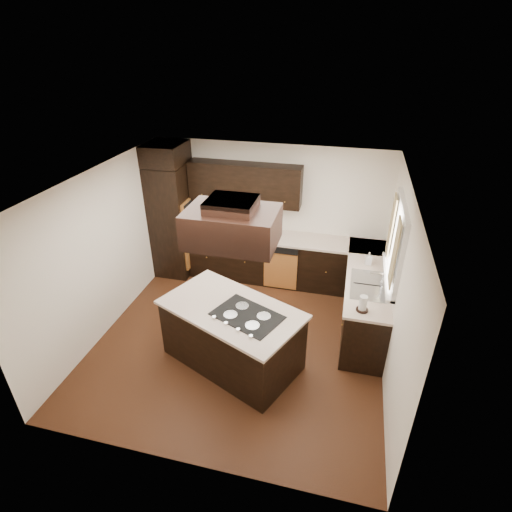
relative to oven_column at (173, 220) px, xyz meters
name	(u,v)px	position (x,y,z in m)	size (l,w,h in m)	color
floor	(240,339)	(1.78, -1.71, -1.07)	(4.20, 4.20, 0.02)	#5B3018
ceiling	(236,182)	(1.78, -1.71, 1.45)	(4.20, 4.20, 0.02)	white
wall_back	(270,212)	(1.78, 0.40, 0.19)	(4.20, 0.02, 2.50)	white
wall_front	(177,382)	(1.78, -3.81, 0.19)	(4.20, 0.02, 2.50)	white
wall_left	(103,252)	(-0.33, -1.71, 0.19)	(0.02, 4.20, 2.50)	white
wall_right	(397,290)	(3.88, -1.71, 0.19)	(0.02, 4.20, 2.50)	white
oven_column	(173,220)	(0.00, 0.00, 0.00)	(0.65, 0.75, 2.12)	black
wall_oven_face	(190,219)	(0.35, 0.00, 0.06)	(0.05, 0.62, 0.78)	#C27332
base_cabinets_back	(268,258)	(1.81, 0.09, -0.62)	(2.93, 0.60, 0.88)	black
base_cabinets_right	(365,299)	(3.58, -0.80, -0.62)	(0.60, 2.40, 0.88)	black
countertop_back	(268,237)	(1.81, 0.08, -0.16)	(2.93, 0.63, 0.04)	beige
countertop_right	(368,274)	(3.56, -0.80, -0.16)	(0.63, 2.40, 0.04)	beige
upper_cabinets	(245,184)	(1.34, 0.23, 0.75)	(2.00, 0.34, 0.72)	black
dishwasher_front	(280,270)	(2.10, -0.20, -0.66)	(0.60, 0.05, 0.72)	#C27332
window_frame	(397,242)	(3.85, -1.16, 0.59)	(0.06, 1.32, 1.12)	silver
window_pane	(399,243)	(3.87, -1.16, 0.59)	(0.00, 1.20, 1.00)	white
curtain_left	(395,253)	(3.79, -1.57, 0.64)	(0.02, 0.34, 0.90)	beige
curtain_right	(391,226)	(3.79, -0.74, 0.64)	(0.02, 0.34, 0.90)	beige
sink_rim	(369,285)	(3.58, -1.16, -0.14)	(0.52, 0.84, 0.01)	silver
island	(232,336)	(1.79, -2.16, -0.62)	(1.81, 0.99, 0.88)	black
island_top	(231,309)	(1.79, -2.16, -0.16)	(1.88, 1.05, 0.04)	beige
cooktop	(247,316)	(2.05, -2.28, -0.13)	(0.86, 0.57, 0.01)	black
range_hood	(232,227)	(1.88, -2.25, 1.10)	(1.05, 0.72, 0.42)	black
hood_duct	(231,204)	(1.88, -2.25, 1.38)	(0.55, 0.50, 0.13)	black
blender_base	(209,227)	(0.70, 0.06, -0.09)	(0.15, 0.15, 0.10)	silver
blender_pitcher	(209,218)	(0.70, 0.06, 0.09)	(0.13, 0.13, 0.26)	silver
spice_rack	(230,223)	(1.08, 0.10, 0.02)	(0.37, 0.09, 0.31)	black
mixing_bowl	(199,227)	(0.49, 0.07, -0.11)	(0.24, 0.24, 0.06)	silver
soap_bottle	(369,258)	(3.56, -0.54, -0.04)	(0.09, 0.10, 0.21)	silver
paper_towel	(363,304)	(3.48, -1.80, -0.03)	(0.10, 0.10, 0.22)	silver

